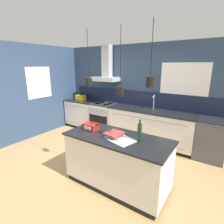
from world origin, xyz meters
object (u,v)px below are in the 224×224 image
at_px(yellow_toolbox, 81,98).
at_px(dishwasher, 211,139).
at_px(bottle_on_island, 140,132).
at_px(book_stack, 114,134).
at_px(oven_range, 104,118).
at_px(red_supply_box, 91,126).

bearing_deg(yellow_toolbox, dishwasher, -0.00).
distance_m(bottle_on_island, yellow_toolbox, 3.57).
relative_size(book_stack, yellow_toolbox, 1.09).
relative_size(oven_range, bottle_on_island, 2.61).
xyz_separation_m(dishwasher, red_supply_box, (-1.81, -1.92, 0.51)).
distance_m(dishwasher, book_stack, 2.39).
distance_m(oven_range, dishwasher, 2.92).
bearing_deg(dishwasher, bottle_on_island, -114.40).
xyz_separation_m(bottle_on_island, yellow_toolbox, (-3.03, 1.89, -0.07)).
height_order(oven_range, red_supply_box, red_supply_box).
bearing_deg(red_supply_box, yellow_toolbox, 137.32).
bearing_deg(oven_range, bottle_on_island, -42.46).
height_order(book_stack, red_supply_box, red_supply_box).
bearing_deg(dishwasher, oven_range, -179.92).
height_order(dishwasher, book_stack, book_stack).
xyz_separation_m(book_stack, red_supply_box, (-0.52, 0.03, 0.02)).
xyz_separation_m(red_supply_box, yellow_toolbox, (-2.08, 1.92, 0.02)).
bearing_deg(book_stack, bottle_on_island, 7.71).
height_order(oven_range, dishwasher, same).
bearing_deg(book_stack, red_supply_box, 176.39).
xyz_separation_m(oven_range, bottle_on_island, (2.06, -1.89, 0.60)).
bearing_deg(dishwasher, book_stack, -123.42).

